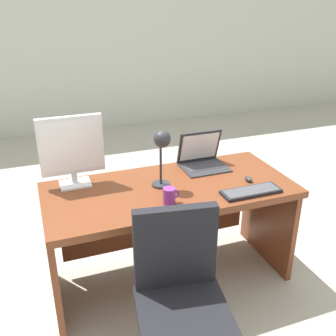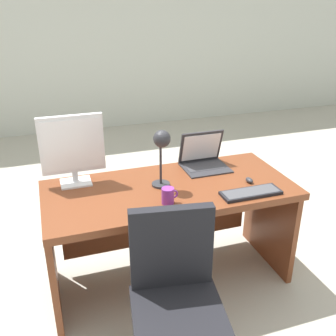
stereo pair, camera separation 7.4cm
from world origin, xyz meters
name	(u,v)px [view 1 (the left image)]	position (x,y,z in m)	size (l,w,h in m)	color
ground	(120,190)	(0.00, 1.50, 0.00)	(12.00, 12.00, 0.00)	#B7B2A3
back_wall	(77,34)	(0.00, 3.73, 1.40)	(10.00, 0.10, 2.80)	silver
desk	(168,210)	(0.00, 0.04, 0.55)	(1.63, 0.74, 0.75)	brown
monitor	(71,148)	(-0.58, 0.25, 1.01)	(0.41, 0.16, 0.47)	silver
laptop	(201,155)	(0.34, 0.26, 0.83)	(0.32, 0.28, 0.26)	#2D2D33
keyboard	(251,192)	(0.45, -0.26, 0.76)	(0.39, 0.13, 0.02)	black
mouse	(249,179)	(0.53, -0.10, 0.76)	(0.04, 0.07, 0.03)	#2D2D33
desk_lamp	(162,146)	(-0.05, 0.02, 1.03)	(0.12, 0.14, 0.39)	#2D2D33
coffee_mug	(169,196)	(-0.08, -0.20, 0.80)	(0.10, 0.08, 0.10)	purple
office_chair	(181,315)	(-0.21, -0.72, 0.38)	(0.56, 0.56, 0.93)	black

